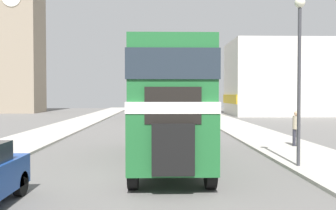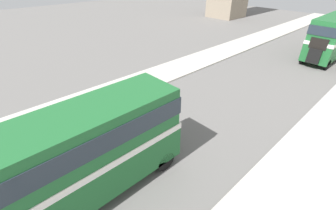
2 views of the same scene
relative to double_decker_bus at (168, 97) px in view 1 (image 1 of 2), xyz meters
The scene contains 7 objects.
ground_plane 4.06m from the double_decker_bus, 106.14° to the right, with size 120.00×120.00×0.00m, color slate.
double_decker_bus is the anchor object (origin of this frame).
bus_distant 28.21m from the double_decker_bus, 87.47° to the left, with size 2.57×9.79×4.43m.
pedestrian_walking 7.27m from the double_decker_bus, 28.15° to the left, with size 0.34×0.34×1.70m.
street_lamp 5.01m from the double_decker_bus, 19.15° to the right, with size 0.36×0.36×5.86m.
church_tower 46.58m from the double_decker_bus, 116.97° to the left, with size 6.05×6.05×30.89m.
shop_building_block 36.23m from the double_decker_bus, 63.82° to the left, with size 14.72×9.16×9.28m.
Camera 1 is at (0.52, -11.41, 2.62)m, focal length 40.00 mm.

